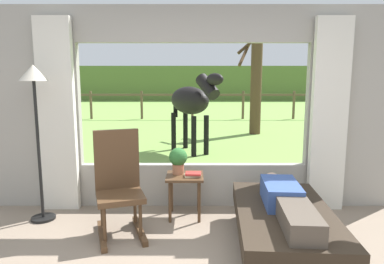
% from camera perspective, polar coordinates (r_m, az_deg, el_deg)
% --- Properties ---
extents(back_wall_with_window, '(5.20, 0.12, 2.55)m').
position_cam_1_polar(back_wall_with_window, '(4.48, -0.02, 3.45)').
color(back_wall_with_window, '#9E998E').
rests_on(back_wall_with_window, ground_plane).
extents(curtain_panel_left, '(0.44, 0.10, 2.40)m').
position_cam_1_polar(curtain_panel_left, '(4.66, -21.31, 2.43)').
color(curtain_panel_left, silver).
rests_on(curtain_panel_left, ground_plane).
extents(curtain_panel_right, '(0.44, 0.10, 2.40)m').
position_cam_1_polar(curtain_panel_right, '(4.67, 21.23, 2.45)').
color(curtain_panel_right, silver).
rests_on(curtain_panel_right, ground_plane).
extents(outdoor_pasture_lawn, '(36.00, 21.68, 0.02)m').
position_cam_1_polar(outdoor_pasture_lawn, '(15.45, -0.16, 2.83)').
color(outdoor_pasture_lawn, '#759E47').
rests_on(outdoor_pasture_lawn, ground_plane).
extents(distant_hill_ridge, '(36.00, 2.00, 2.40)m').
position_cam_1_polar(distant_hill_ridge, '(25.20, -0.19, 7.96)').
color(distant_hill_ridge, '#567035').
rests_on(distant_hill_ridge, ground_plane).
extents(recliner_sofa, '(1.02, 1.76, 0.42)m').
position_cam_1_polar(recliner_sofa, '(3.64, 14.47, -15.01)').
color(recliner_sofa, black).
rests_on(recliner_sofa, ground_plane).
extents(reclining_person, '(0.38, 1.44, 0.22)m').
position_cam_1_polar(reclining_person, '(3.49, 14.88, -10.78)').
color(reclining_person, '#334C8C').
rests_on(reclining_person, recliner_sofa).
extents(rocking_chair, '(0.65, 0.79, 1.12)m').
position_cam_1_polar(rocking_chair, '(3.88, -12.10, -8.29)').
color(rocking_chair, '#4C331E').
rests_on(rocking_chair, ground_plane).
extents(side_table, '(0.44, 0.44, 0.52)m').
position_cam_1_polar(side_table, '(4.24, -1.40, -8.27)').
color(side_table, '#4C331E').
rests_on(side_table, ground_plane).
extents(potted_plant, '(0.22, 0.22, 0.32)m').
position_cam_1_polar(potted_plant, '(4.22, -2.49, -4.44)').
color(potted_plant, '#9E6042').
rests_on(potted_plant, side_table).
extents(book_stack, '(0.21, 0.16, 0.05)m').
position_cam_1_polar(book_stack, '(4.15, -0.08, -6.94)').
color(book_stack, beige).
rests_on(book_stack, side_table).
extents(floor_lamp_left, '(0.32, 0.32, 1.82)m').
position_cam_1_polar(floor_lamp_left, '(4.34, -24.48, 5.36)').
color(floor_lamp_left, black).
rests_on(floor_lamp_left, ground_plane).
extents(horse, '(1.29, 1.70, 1.73)m').
position_cam_1_polar(horse, '(7.58, -0.32, 5.03)').
color(horse, black).
rests_on(horse, outdoor_pasture_lawn).
extents(pasture_tree, '(0.95, 0.84, 3.55)m').
position_cam_1_polar(pasture_tree, '(10.33, 10.09, 8.66)').
color(pasture_tree, '#4C3823').
rests_on(pasture_tree, outdoor_pasture_lawn).
extents(pasture_fence_line, '(16.10, 0.10, 1.10)m').
position_cam_1_polar(pasture_fence_line, '(13.79, -0.16, 5.14)').
color(pasture_fence_line, brown).
rests_on(pasture_fence_line, outdoor_pasture_lawn).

